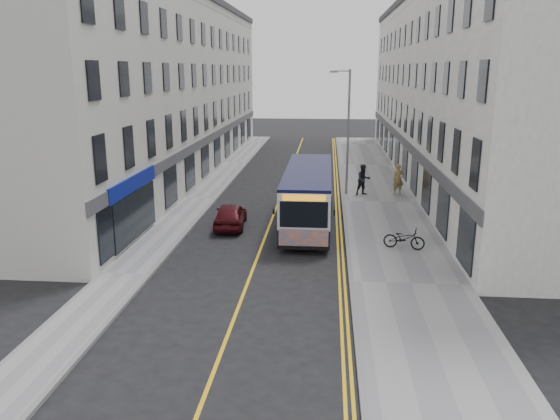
% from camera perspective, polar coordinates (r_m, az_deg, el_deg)
% --- Properties ---
extents(ground, '(140.00, 140.00, 0.00)m').
position_cam_1_polar(ground, '(22.70, -2.86, -6.21)').
color(ground, black).
rests_on(ground, ground).
extents(pavement_east, '(4.50, 64.00, 0.12)m').
position_cam_1_polar(pavement_east, '(34.12, 10.39, 0.80)').
color(pavement_east, gray).
rests_on(pavement_east, ground).
extents(pavement_west, '(2.00, 64.00, 0.12)m').
position_cam_1_polar(pavement_west, '(34.89, -8.33, 1.19)').
color(pavement_west, gray).
rests_on(pavement_west, ground).
extents(kerb_east, '(0.18, 64.00, 0.13)m').
position_cam_1_polar(kerb_east, '(33.98, 6.61, 0.89)').
color(kerb_east, slate).
rests_on(kerb_east, ground).
extents(kerb_west, '(0.18, 64.00, 0.13)m').
position_cam_1_polar(kerb_west, '(34.67, -6.73, 1.17)').
color(kerb_west, slate).
rests_on(kerb_west, ground).
extents(road_centre_line, '(0.12, 64.00, 0.01)m').
position_cam_1_polar(road_centre_line, '(34.11, -0.13, 0.94)').
color(road_centre_line, yellow).
rests_on(road_centre_line, ground).
extents(road_dbl_yellow_inner, '(0.10, 64.00, 0.01)m').
position_cam_1_polar(road_dbl_yellow_inner, '(33.98, 5.85, 0.81)').
color(road_dbl_yellow_inner, yellow).
rests_on(road_dbl_yellow_inner, ground).
extents(road_dbl_yellow_outer, '(0.10, 64.00, 0.01)m').
position_cam_1_polar(road_dbl_yellow_outer, '(33.99, 6.18, 0.80)').
color(road_dbl_yellow_outer, yellow).
rests_on(road_dbl_yellow_outer, ground).
extents(terrace_east, '(6.00, 46.00, 13.00)m').
position_cam_1_polar(terrace_east, '(42.89, 16.85, 11.91)').
color(terrace_east, white).
rests_on(terrace_east, ground).
extents(terrace_west, '(6.00, 46.00, 13.00)m').
position_cam_1_polar(terrace_west, '(43.71, -11.14, 12.28)').
color(terrace_west, beige).
rests_on(terrace_west, ground).
extents(streetlamp, '(1.32, 0.18, 8.00)m').
position_cam_1_polar(streetlamp, '(35.22, 7.01, 8.50)').
color(streetlamp, gray).
rests_on(streetlamp, ground).
extents(city_bus, '(2.40, 10.27, 2.98)m').
position_cam_1_polar(city_bus, '(28.71, 2.96, 1.65)').
color(city_bus, black).
rests_on(city_bus, ground).
extents(bicycle, '(1.94, 1.04, 0.97)m').
position_cam_1_polar(bicycle, '(25.30, 12.84, -2.91)').
color(bicycle, black).
rests_on(bicycle, pavement_east).
extents(pedestrian_near, '(0.80, 0.61, 1.98)m').
position_cam_1_polar(pedestrian_near, '(35.96, 12.26, 3.12)').
color(pedestrian_near, olive).
rests_on(pedestrian_near, pavement_east).
extents(pedestrian_far, '(1.19, 1.08, 1.98)m').
position_cam_1_polar(pedestrian_far, '(35.54, 8.72, 3.16)').
color(pedestrian_far, black).
rests_on(pedestrian_far, pavement_east).
extents(car_white, '(1.98, 4.27, 1.35)m').
position_cam_1_polar(car_white, '(43.32, 3.40, 4.76)').
color(car_white, white).
rests_on(car_white, ground).
extents(car_maroon, '(1.76, 3.87, 1.29)m').
position_cam_1_polar(car_maroon, '(28.52, -5.20, -0.53)').
color(car_maroon, '#470B11').
rests_on(car_maroon, ground).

